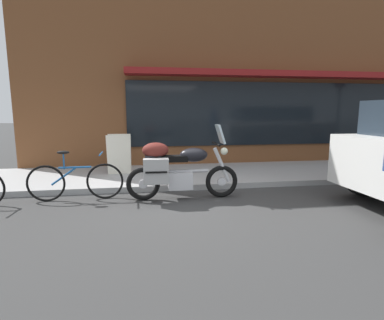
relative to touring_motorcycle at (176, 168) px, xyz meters
name	(u,v)px	position (x,y,z in m)	size (l,w,h in m)	color
ground_plane	(183,206)	(0.08, -0.42, -0.60)	(80.00, 80.00, 0.00)	#373737
storefront_building	(352,47)	(5.70, 3.25, 2.93)	(19.24, 0.90, 7.22)	brown
touring_motorcycle	(176,168)	(0.00, 0.00, 0.00)	(2.09, 0.65, 1.39)	black
parked_bicycle	(75,181)	(-1.83, 0.24, -0.23)	(1.71, 0.48, 0.93)	black
sandwich_board_sign	(119,154)	(-1.18, 1.95, 0.00)	(0.55, 0.42, 0.95)	silver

